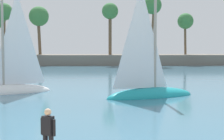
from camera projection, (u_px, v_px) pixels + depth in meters
The scene contains 5 objects.
sea at pixel (106, 67), 56.35m from camera, with size 220.00×90.97×0.06m, color teal.
palm_headland at pixel (85, 43), 61.45m from camera, with size 108.70×6.45×12.74m.
person_at_waterline at pixel (48, 134), 10.82m from camera, with size 0.48×0.35×1.67m.
sailboat_mid_bay at pixel (10, 82), 26.13m from camera, with size 6.45×4.51×9.09m.
sailboat_toward_headland at pixel (149, 85), 24.11m from camera, with size 6.61×4.15×9.22m.
Camera 1 is at (-0.60, -1.25, 3.58)m, focal length 58.11 mm.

